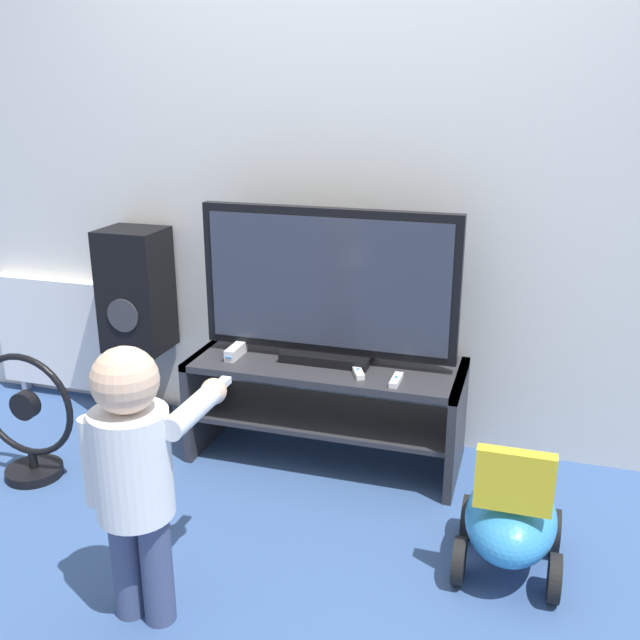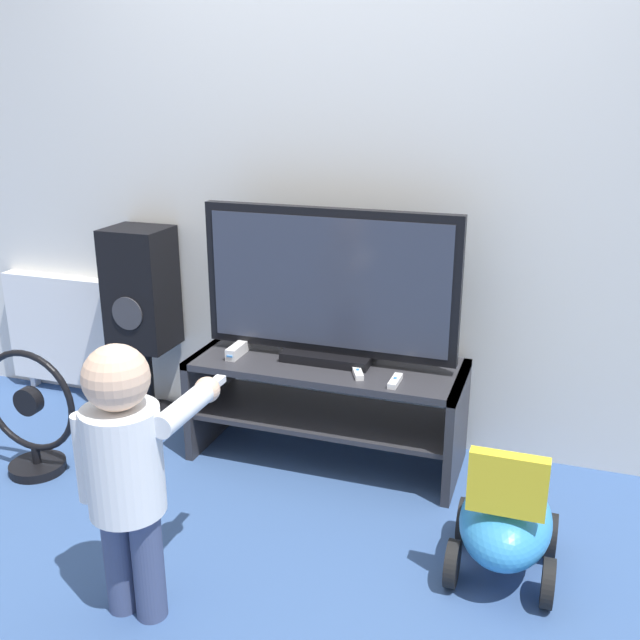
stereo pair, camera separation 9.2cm
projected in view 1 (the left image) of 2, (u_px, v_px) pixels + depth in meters
name	position (u px, v px, depth m)	size (l,w,h in m)	color
ground_plane	(310.00, 483.00, 3.04)	(16.00, 16.00, 0.00)	#38568C
wall_back	(347.00, 160.00, 3.13)	(10.00, 0.06, 2.60)	silver
tv_stand	(326.00, 394.00, 3.15)	(1.19, 0.47, 0.47)	#2D2D33
television	(328.00, 287.00, 3.02)	(1.12, 0.20, 0.67)	black
game_console	(236.00, 351.00, 3.15)	(0.05, 0.16, 0.05)	white
remote_primary	(396.00, 380.00, 2.88)	(0.04, 0.13, 0.03)	white
remote_secondary	(358.00, 372.00, 2.96)	(0.09, 0.13, 0.03)	white
child	(136.00, 464.00, 2.12)	(0.35, 0.51, 0.92)	#3F4C72
speaker_tower	(137.00, 296.00, 3.45)	(0.30, 0.27, 0.97)	black
floor_fan	(28.00, 423.00, 3.02)	(0.47, 0.24, 0.57)	black
ride_on_toy	(511.00, 518.00, 2.45)	(0.35, 0.49, 0.52)	#338CD1
radiator	(56.00, 333.00, 3.81)	(0.67, 0.08, 0.65)	white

